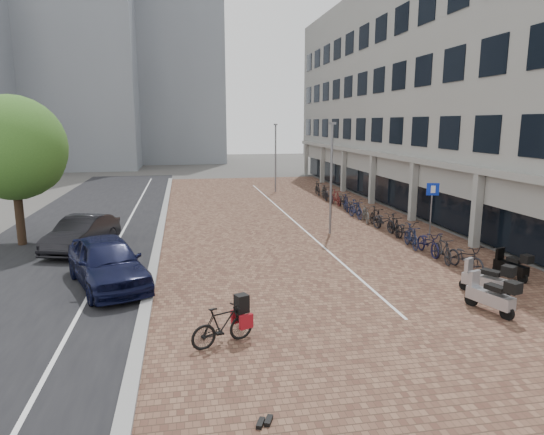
{
  "coord_description": "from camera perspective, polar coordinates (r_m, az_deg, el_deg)",
  "views": [
    {
      "loc": [
        -3.85,
        -14.83,
        5.49
      ],
      "look_at": [
        0.0,
        6.0,
        1.3
      ],
      "focal_mm": 31.77,
      "sensor_mm": 36.0,
      "label": 1
    }
  ],
  "objects": [
    {
      "name": "lamp_far",
      "position": [
        38.3,
        0.42,
        6.97
      ],
      "size": [
        0.12,
        0.12,
        5.34
      ],
      "primitive_type": "cylinder",
      "color": "slate",
      "rests_on": "ground"
    },
    {
      "name": "plaza_brick",
      "position": [
        28.0,
        1.79,
        -0.1
      ],
      "size": [
        14.5,
        42.0,
        0.04
      ],
      "primitive_type": "cube",
      "color": "brown",
      "rests_on": "ground"
    },
    {
      "name": "street_asphalt",
      "position": [
        27.86,
        -20.91,
        -0.91
      ],
      "size": [
        8.0,
        50.0,
        0.03
      ],
      "primitive_type": "cube",
      "color": "black",
      "rests_on": "ground"
    },
    {
      "name": "office_building",
      "position": [
        35.24,
        18.77,
        15.43
      ],
      "size": [
        8.4,
        40.0,
        15.0
      ],
      "color": "gray",
      "rests_on": "ground"
    },
    {
      "name": "parking_sign",
      "position": [
        23.61,
        18.42,
        1.8
      ],
      "size": [
        0.56,
        0.17,
        2.74
      ],
      "rotation": [
        0.0,
        0.0,
        -0.24
      ],
      "color": "slate",
      "rests_on": "ground"
    },
    {
      "name": "ground",
      "position": [
        16.28,
        3.89,
        -8.56
      ],
      "size": [
        140.0,
        140.0,
        0.0
      ],
      "primitive_type": "plane",
      "color": "#474442",
      "rests_on": "ground"
    },
    {
      "name": "curb",
      "position": [
        27.4,
        -12.88,
        -0.5
      ],
      "size": [
        0.35,
        42.0,
        0.14
      ],
      "primitive_type": "cube",
      "color": "gray",
      "rests_on": "ground"
    },
    {
      "name": "bike_row",
      "position": [
        27.85,
        10.92,
        0.71
      ],
      "size": [
        1.37,
        21.46,
        1.05
      ],
      "color": "black",
      "rests_on": "ground"
    },
    {
      "name": "scooter_back",
      "position": [
        16.96,
        23.98,
        -6.64
      ],
      "size": [
        1.33,
        1.72,
        1.16
      ],
      "primitive_type": null,
      "rotation": [
        0.0,
        0.0,
        0.55
      ],
      "color": "#B3B2B8",
      "rests_on": "ground"
    },
    {
      "name": "lamp_near",
      "position": [
        23.82,
        7.02,
        4.45
      ],
      "size": [
        0.12,
        0.12,
        5.45
      ],
      "primitive_type": "cylinder",
      "color": "gray",
      "rests_on": "ground"
    },
    {
      "name": "car_navy",
      "position": [
        17.3,
        -18.95,
        -5.0
      ],
      "size": [
        3.67,
        5.39,
        1.7
      ],
      "primitive_type": "imported",
      "rotation": [
        0.0,
        0.0,
        0.37
      ],
      "color": "black",
      "rests_on": "ground"
    },
    {
      "name": "hero_bike",
      "position": [
        12.35,
        -5.86,
        -12.52
      ],
      "size": [
        1.78,
        1.12,
        1.22
      ],
      "rotation": [
        0.0,
        0.0,
        1.97
      ],
      "color": "black",
      "rests_on": "ground"
    },
    {
      "name": "car_dark",
      "position": [
        22.58,
        -21.61,
        -1.76
      ],
      "size": [
        2.82,
        4.75,
        1.48
      ],
      "primitive_type": "imported",
      "rotation": [
        0.0,
        0.0,
        -0.3
      ],
      "color": "black",
      "rests_on": "ground"
    },
    {
      "name": "street_tree",
      "position": [
        24.29,
        -28.02,
        6.99
      ],
      "size": [
        4.61,
        4.61,
        6.71
      ],
      "color": "#382619",
      "rests_on": "ground"
    },
    {
      "name": "parking_line",
      "position": [
        28.04,
        2.19,
        -0.04
      ],
      "size": [
        0.1,
        30.0,
        0.0
      ],
      "primitive_type": "cube",
      "color": "white",
      "rests_on": "plaza_brick"
    },
    {
      "name": "bg_towers",
      "position": [
        65.17,
        -20.7,
        17.98
      ],
      "size": [
        33.0,
        23.0,
        32.0
      ],
      "color": "gray",
      "rests_on": "ground"
    },
    {
      "name": "lane_line",
      "position": [
        27.56,
        -16.82,
        -0.74
      ],
      "size": [
        0.12,
        44.0,
        0.0
      ],
      "primitive_type": "cube",
      "color": "white",
      "rests_on": "street_asphalt"
    },
    {
      "name": "scooter_front",
      "position": [
        15.53,
        24.45,
        -8.28
      ],
      "size": [
        1.02,
        1.78,
        1.16
      ],
      "primitive_type": null,
      "rotation": [
        0.0,
        0.0,
        0.31
      ],
      "color": "#AAAAAF",
      "rests_on": "ground"
    },
    {
      "name": "shoes",
      "position": [
        9.63,
        -0.85,
        -23.24
      ],
      "size": [
        0.49,
        0.46,
        0.1
      ],
      "primitive_type": null,
      "rotation": [
        0.0,
        0.0,
        -0.42
      ],
      "color": "black",
      "rests_on": "ground"
    },
    {
      "name": "scooter_mid",
      "position": [
        19.16,
        26.47,
        -5.05
      ],
      "size": [
        0.77,
        1.58,
        1.04
      ],
      "primitive_type": null,
      "rotation": [
        0.0,
        0.0,
        0.2
      ],
      "color": "black",
      "rests_on": "ground"
    }
  ]
}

